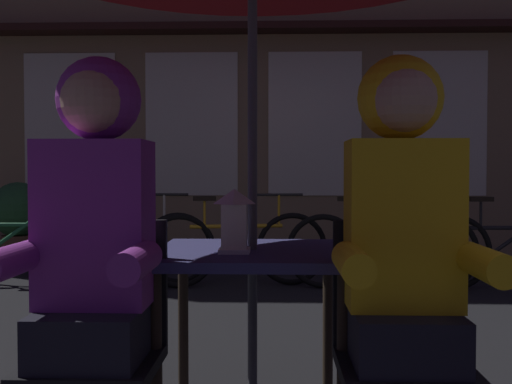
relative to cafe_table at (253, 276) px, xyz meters
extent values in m
cube|color=navy|center=(0.00, 0.00, 0.08)|extent=(0.72, 0.72, 0.04)
cylinder|color=#2D2319|center=(-0.31, -0.31, -0.29)|extent=(0.04, 0.04, 0.70)
cylinder|color=#2D2319|center=(0.31, -0.31, -0.29)|extent=(0.04, 0.04, 0.70)
cylinder|color=#2D2319|center=(-0.31, 0.31, -0.29)|extent=(0.04, 0.04, 0.70)
cylinder|color=#2D2319|center=(0.31, 0.31, -0.29)|extent=(0.04, 0.04, 0.70)
cylinder|color=#4C4C51|center=(0.00, 0.00, 0.49)|extent=(0.04, 0.04, 2.25)
cube|color=white|center=(-0.06, -0.10, 0.11)|extent=(0.11, 0.11, 0.02)
cube|color=white|center=(-0.06, -0.10, 0.20)|extent=(0.09, 0.09, 0.16)
pyramid|color=white|center=(-0.06, -0.10, 0.31)|extent=(0.11, 0.11, 0.06)
cube|color=black|center=(-0.48, -0.44, -0.21)|extent=(0.40, 0.40, 0.04)
cube|color=black|center=(-0.48, -0.26, 0.02)|extent=(0.40, 0.03, 0.42)
cube|color=black|center=(0.48, -0.44, -0.21)|extent=(0.40, 0.40, 0.04)
cube|color=black|center=(0.48, -0.26, 0.02)|extent=(0.40, 0.03, 0.42)
cube|color=black|center=(-0.48, -0.44, -0.11)|extent=(0.32, 0.36, 0.16)
cube|color=purple|center=(-0.48, -0.40, 0.23)|extent=(0.34, 0.22, 0.52)
cylinder|color=purple|center=(-0.30, -0.62, 0.14)|extent=(0.09, 0.30, 0.09)
cylinder|color=purple|center=(-0.66, -0.62, 0.14)|extent=(0.09, 0.30, 0.09)
sphere|color=tan|center=(-0.48, -0.40, 0.62)|extent=(0.21, 0.21, 0.21)
sphere|color=purple|center=(-0.48, -0.35, 0.63)|extent=(0.27, 0.27, 0.27)
cube|color=black|center=(0.48, -0.44, -0.11)|extent=(0.32, 0.36, 0.16)
cube|color=yellow|center=(0.48, -0.40, 0.23)|extent=(0.34, 0.22, 0.52)
cylinder|color=yellow|center=(0.66, -0.62, 0.14)|extent=(0.09, 0.30, 0.09)
cylinder|color=yellow|center=(0.30, -0.62, 0.14)|extent=(0.09, 0.30, 0.09)
sphere|color=tan|center=(0.48, -0.40, 0.62)|extent=(0.21, 0.21, 0.21)
sphere|color=yellow|center=(0.48, -0.35, 0.63)|extent=(0.27, 0.27, 0.27)
cube|color=#937A56|center=(-0.19, 5.40, 2.46)|extent=(10.00, 0.60, 6.20)
cube|color=#EAE5C6|center=(-2.39, 5.09, 0.96)|extent=(1.10, 0.02, 1.70)
cube|color=#EAE5C6|center=(-0.92, 5.09, 0.96)|extent=(1.10, 0.02, 1.70)
cube|color=#EAE5C6|center=(0.54, 5.09, 0.96)|extent=(1.10, 0.02, 1.70)
cube|color=#EAE5C6|center=(2.01, 5.09, 0.96)|extent=(1.10, 0.02, 1.70)
cube|color=#331914|center=(-0.19, 4.95, 2.06)|extent=(9.00, 0.36, 0.08)
torus|color=black|center=(-1.84, 3.33, -0.31)|extent=(0.66, 0.05, 0.66)
cylinder|color=#236B3D|center=(-2.35, 3.32, -0.09)|extent=(0.84, 0.04, 0.04)
cylinder|color=#236B3D|center=(-1.97, 3.33, 0.05)|extent=(0.02, 0.02, 0.28)
cylinder|color=black|center=(-1.97, 3.33, 0.19)|extent=(0.44, 0.03, 0.02)
torus|color=black|center=(-0.81, 3.32, -0.31)|extent=(0.66, 0.06, 0.66)
torus|color=black|center=(-1.83, 3.31, -0.31)|extent=(0.66, 0.06, 0.66)
cylinder|color=#ADA89E|center=(-1.32, 3.32, -0.09)|extent=(0.84, 0.05, 0.04)
cylinder|color=#ADA89E|center=(-1.44, 3.31, -0.28)|extent=(0.61, 0.05, 0.44)
cylinder|color=#ADA89E|center=(-1.61, 3.31, 0.03)|extent=(0.02, 0.02, 0.24)
cube|color=black|center=(-1.61, 3.31, 0.16)|extent=(0.20, 0.08, 0.04)
cylinder|color=#ADA89E|center=(-0.93, 3.32, 0.05)|extent=(0.02, 0.02, 0.28)
cylinder|color=black|center=(-0.93, 3.32, 0.19)|extent=(0.44, 0.03, 0.02)
torus|color=black|center=(0.23, 3.32, -0.31)|extent=(0.66, 0.17, 0.66)
torus|color=black|center=(-0.77, 3.13, -0.31)|extent=(0.66, 0.17, 0.66)
cylinder|color=#B78419|center=(-0.27, 3.23, -0.09)|extent=(0.83, 0.19, 0.04)
cylinder|color=#B78419|center=(-0.39, 3.21, -0.28)|extent=(0.60, 0.15, 0.44)
cylinder|color=#B78419|center=(-0.55, 3.18, 0.03)|extent=(0.02, 0.02, 0.24)
cube|color=black|center=(-0.55, 3.18, 0.16)|extent=(0.21, 0.12, 0.04)
cylinder|color=#B78419|center=(0.11, 3.30, 0.05)|extent=(0.02, 0.02, 0.28)
cylinder|color=black|center=(0.11, 3.30, 0.19)|extent=(0.44, 0.11, 0.02)
torus|color=black|center=(1.52, 3.11, -0.31)|extent=(0.66, 0.09, 0.66)
torus|color=black|center=(0.50, 3.17, -0.31)|extent=(0.66, 0.09, 0.66)
cylinder|color=#1E4C93|center=(1.01, 3.14, -0.09)|extent=(0.84, 0.09, 0.04)
cylinder|color=#1E4C93|center=(0.89, 3.14, -0.28)|extent=(0.61, 0.07, 0.44)
cylinder|color=#1E4C93|center=(0.73, 3.16, 0.03)|extent=(0.02, 0.02, 0.24)
cube|color=black|center=(0.73, 3.16, 0.16)|extent=(0.20, 0.09, 0.04)
cylinder|color=#1E4C93|center=(1.40, 3.11, 0.05)|extent=(0.02, 0.02, 0.28)
cylinder|color=black|center=(1.40, 3.11, 0.19)|extent=(0.44, 0.05, 0.02)
torus|color=black|center=(1.64, 3.12, -0.31)|extent=(0.66, 0.09, 0.66)
cylinder|color=black|center=(2.03, 3.14, -0.28)|extent=(0.61, 0.07, 0.44)
cylinder|color=black|center=(1.87, 3.13, 0.03)|extent=(0.02, 0.02, 0.24)
cube|color=black|center=(1.87, 3.13, 0.16)|extent=(0.20, 0.09, 0.04)
cylinder|color=brown|center=(-2.73, 4.36, -0.47)|extent=(0.36, 0.36, 0.34)
sphere|color=#285B2D|center=(-2.73, 4.36, -0.02)|extent=(0.60, 0.60, 0.60)
camera|label=1|loc=(0.09, -2.34, 0.39)|focal=43.81mm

